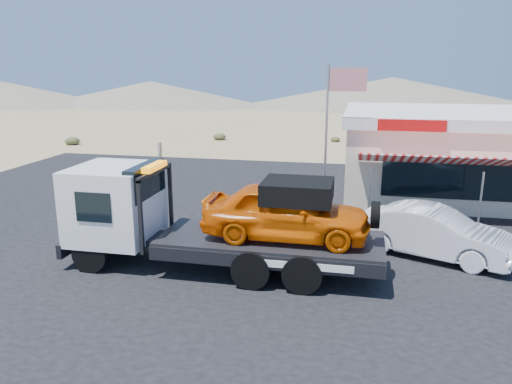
% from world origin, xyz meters
% --- Properties ---
extents(ground, '(120.00, 120.00, 0.00)m').
position_xyz_m(ground, '(0.00, 0.00, 0.00)').
color(ground, '#997F57').
rests_on(ground, ground).
extents(asphalt_lot, '(32.00, 24.00, 0.02)m').
position_xyz_m(asphalt_lot, '(2.00, 3.00, 0.01)').
color(asphalt_lot, black).
rests_on(asphalt_lot, ground).
extents(tow_truck, '(9.33, 2.77, 3.12)m').
position_xyz_m(tow_truck, '(1.93, -2.11, 1.68)').
color(tow_truck, black).
rests_on(tow_truck, asphalt_lot).
extents(white_sedan, '(5.10, 3.37, 1.59)m').
position_xyz_m(white_sedan, '(8.49, 0.21, 0.81)').
color(white_sedan, silver).
rests_on(white_sedan, asphalt_lot).
extents(jerky_store, '(10.40, 9.97, 3.90)m').
position_xyz_m(jerky_store, '(10.50, 8.97, 1.99)').
color(jerky_store, beige).
rests_on(jerky_store, asphalt_lot).
extents(flagpole, '(1.55, 0.10, 6.00)m').
position_xyz_m(flagpole, '(4.93, 4.50, 3.76)').
color(flagpole, '#99999E').
rests_on(flagpole, asphalt_lot).
extents(distant_hills, '(126.00, 48.00, 4.20)m').
position_xyz_m(distant_hills, '(-9.77, 55.14, 1.89)').
color(distant_hills, '#726B59').
rests_on(distant_hills, ground).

